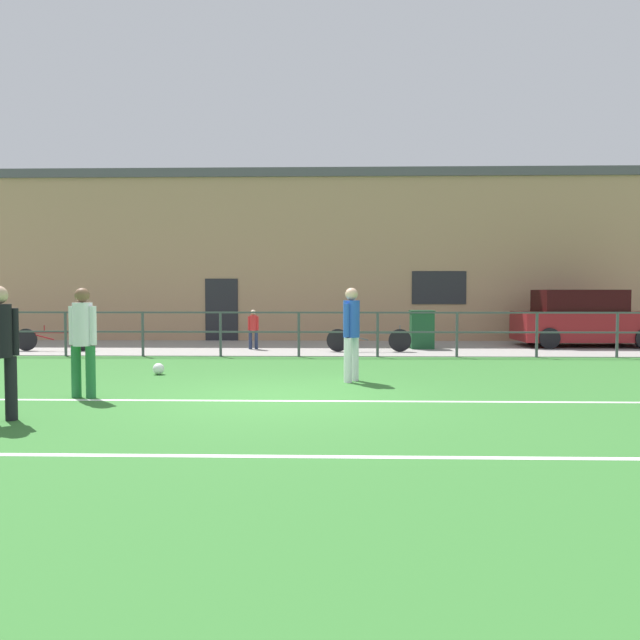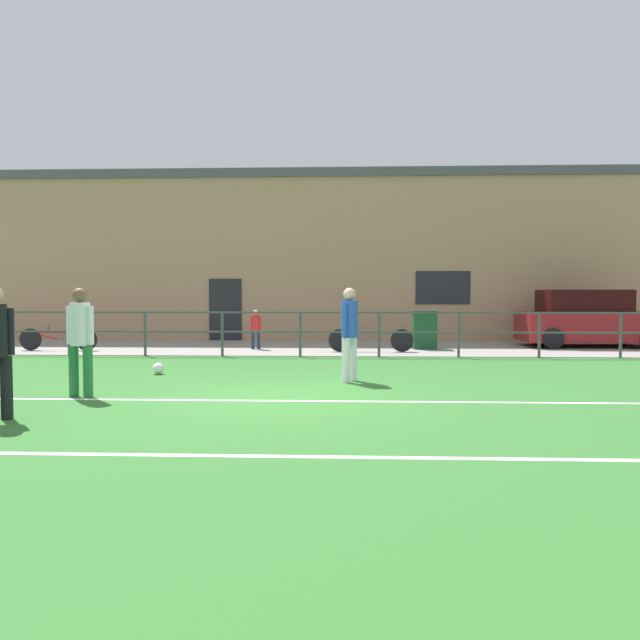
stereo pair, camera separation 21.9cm
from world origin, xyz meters
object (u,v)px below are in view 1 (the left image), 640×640
at_px(spectator_child, 253,327).
at_px(bicycle_parked_1, 369,340).
at_px(player_winger, 83,335).
at_px(player_striker, 351,328).
at_px(soccer_ball_match, 158,369).
at_px(parked_car_red, 583,320).
at_px(trash_bin_0, 422,329).
at_px(bicycle_parked_0, 54,339).

bearing_deg(spectator_child, bicycle_parked_1, 161.62).
bearing_deg(spectator_child, player_winger, 71.76).
bearing_deg(player_striker, soccer_ball_match, 108.06).
relative_size(player_striker, parked_car_red, 0.43).
xyz_separation_m(player_striker, trash_bin_0, (2.20, 6.49, -0.40)).
distance_m(soccer_ball_match, spectator_child, 5.45).
relative_size(player_striker, soccer_ball_match, 7.55).
bearing_deg(spectator_child, parked_car_red, -179.86).
relative_size(soccer_ball_match, parked_car_red, 0.06).
xyz_separation_m(player_striker, parked_car_red, (7.17, 7.40, -0.16)).
distance_m(soccer_ball_match, bicycle_parked_1, 6.42).
xyz_separation_m(player_striker, soccer_ball_match, (-3.82, 0.86, -0.86)).
bearing_deg(spectator_child, bicycle_parked_0, -0.38).
distance_m(player_striker, soccer_ball_match, 4.01).
xyz_separation_m(soccer_ball_match, bicycle_parked_1, (4.43, 4.64, 0.23)).
distance_m(player_striker, spectator_child, 6.70).
bearing_deg(bicycle_parked_1, parked_car_red, 16.14).
relative_size(parked_car_red, trash_bin_0, 3.64).
xyz_separation_m(spectator_child, bicycle_parked_1, (3.25, -0.65, -0.31)).
relative_size(player_winger, spectator_child, 1.52).
height_order(soccer_ball_match, bicycle_parked_1, bicycle_parked_1).
relative_size(player_striker, bicycle_parked_1, 0.74).
xyz_separation_m(soccer_ball_match, bicycle_parked_0, (-4.27, 4.64, 0.23)).
distance_m(spectator_child, parked_car_red, 9.89).
distance_m(player_winger, parked_car_red, 14.65).
relative_size(player_striker, trash_bin_0, 1.56).
relative_size(bicycle_parked_0, trash_bin_0, 2.00).
bearing_deg(bicycle_parked_1, trash_bin_0, 31.85).
bearing_deg(soccer_ball_match, trash_bin_0, 43.08).
relative_size(player_winger, bicycle_parked_1, 0.74).
xyz_separation_m(player_striker, bicycle_parked_1, (0.61, 5.50, -0.63)).
distance_m(soccer_ball_match, parked_car_red, 12.81).
xyz_separation_m(bicycle_parked_1, trash_bin_0, (1.59, 0.99, 0.23)).
bearing_deg(player_winger, bicycle_parked_1, 68.46).
relative_size(player_winger, bicycle_parked_0, 0.78).
height_order(player_striker, trash_bin_0, player_striker).
bearing_deg(player_winger, bicycle_parked_0, 129.61).
height_order(player_winger, bicycle_parked_1, player_winger).
relative_size(spectator_child, bicycle_parked_0, 0.51).
relative_size(soccer_ball_match, trash_bin_0, 0.21).
bearing_deg(trash_bin_0, bicycle_parked_1, -148.15).
relative_size(player_striker, spectator_child, 1.53).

